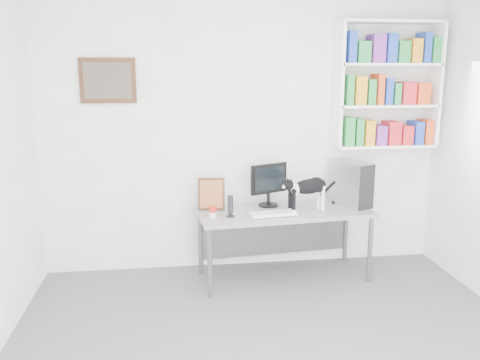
{
  "coord_description": "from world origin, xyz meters",
  "views": [
    {
      "loc": [
        -0.71,
        -3.0,
        2.02
      ],
      "look_at": [
        -0.11,
        1.53,
        1.01
      ],
      "focal_mm": 38.0,
      "sensor_mm": 36.0,
      "label": 1
    }
  ],
  "objects_px": {
    "bookshelf": "(387,85)",
    "monitor": "(268,185)",
    "keyboard": "(273,214)",
    "cat": "(308,195)",
    "soup_can": "(213,212)",
    "speaker": "(230,206)",
    "desk": "(284,244)",
    "pc_tower": "(351,183)",
    "leaning_print": "(211,193)"
  },
  "relations": [
    {
      "from": "keyboard",
      "to": "pc_tower",
      "type": "bearing_deg",
      "value": 10.31
    },
    {
      "from": "speaker",
      "to": "bookshelf",
      "type": "bearing_deg",
      "value": 16.5
    },
    {
      "from": "leaning_print",
      "to": "keyboard",
      "type": "bearing_deg",
      "value": -21.31
    },
    {
      "from": "bookshelf",
      "to": "monitor",
      "type": "relative_size",
      "value": 2.87
    },
    {
      "from": "pc_tower",
      "to": "cat",
      "type": "bearing_deg",
      "value": 179.84
    },
    {
      "from": "speaker",
      "to": "soup_can",
      "type": "height_order",
      "value": "speaker"
    },
    {
      "from": "keyboard",
      "to": "speaker",
      "type": "relative_size",
      "value": 2.07
    },
    {
      "from": "desk",
      "to": "speaker",
      "type": "distance_m",
      "value": 0.71
    },
    {
      "from": "speaker",
      "to": "desk",
      "type": "bearing_deg",
      "value": 15.84
    },
    {
      "from": "desk",
      "to": "leaning_print",
      "type": "relative_size",
      "value": 5.15
    },
    {
      "from": "bookshelf",
      "to": "cat",
      "type": "bearing_deg",
      "value": -158.0
    },
    {
      "from": "pc_tower",
      "to": "speaker",
      "type": "bearing_deg",
      "value": 169.18
    },
    {
      "from": "keyboard",
      "to": "cat",
      "type": "relative_size",
      "value": 0.8
    },
    {
      "from": "bookshelf",
      "to": "cat",
      "type": "xyz_separation_m",
      "value": [
        -0.87,
        -0.35,
        -1.0
      ]
    },
    {
      "from": "pc_tower",
      "to": "soup_can",
      "type": "bearing_deg",
      "value": 168.56
    },
    {
      "from": "keyboard",
      "to": "leaning_print",
      "type": "xyz_separation_m",
      "value": [
        -0.55,
        0.29,
        0.14
      ]
    },
    {
      "from": "desk",
      "to": "soup_can",
      "type": "xyz_separation_m",
      "value": [
        -0.7,
        -0.14,
        0.39
      ]
    },
    {
      "from": "bookshelf",
      "to": "speaker",
      "type": "height_order",
      "value": "bookshelf"
    },
    {
      "from": "desk",
      "to": "monitor",
      "type": "distance_m",
      "value": 0.6
    },
    {
      "from": "bookshelf",
      "to": "keyboard",
      "type": "bearing_deg",
      "value": -161.03
    },
    {
      "from": "speaker",
      "to": "leaning_print",
      "type": "height_order",
      "value": "leaning_print"
    },
    {
      "from": "keyboard",
      "to": "speaker",
      "type": "xyz_separation_m",
      "value": [
        -0.39,
        0.02,
        0.09
      ]
    },
    {
      "from": "keyboard",
      "to": "soup_can",
      "type": "height_order",
      "value": "soup_can"
    },
    {
      "from": "monitor",
      "to": "keyboard",
      "type": "relative_size",
      "value": 1.0
    },
    {
      "from": "bookshelf",
      "to": "desk",
      "type": "distance_m",
      "value": 1.87
    },
    {
      "from": "desk",
      "to": "soup_can",
      "type": "distance_m",
      "value": 0.81
    },
    {
      "from": "monitor",
      "to": "soup_can",
      "type": "relative_size",
      "value": 4.14
    },
    {
      "from": "bookshelf",
      "to": "pc_tower",
      "type": "xyz_separation_m",
      "value": [
        -0.38,
        -0.15,
        -0.95
      ]
    },
    {
      "from": "monitor",
      "to": "keyboard",
      "type": "distance_m",
      "value": 0.39
    },
    {
      "from": "leaning_print",
      "to": "desk",
      "type": "bearing_deg",
      "value": -5.3
    },
    {
      "from": "bookshelf",
      "to": "pc_tower",
      "type": "height_order",
      "value": "bookshelf"
    },
    {
      "from": "keyboard",
      "to": "soup_can",
      "type": "distance_m",
      "value": 0.55
    },
    {
      "from": "monitor",
      "to": "pc_tower",
      "type": "relative_size",
      "value": 0.98
    },
    {
      "from": "bookshelf",
      "to": "soup_can",
      "type": "distance_m",
      "value": 2.13
    },
    {
      "from": "monitor",
      "to": "speaker",
      "type": "bearing_deg",
      "value": -166.97
    },
    {
      "from": "monitor",
      "to": "speaker",
      "type": "height_order",
      "value": "monitor"
    },
    {
      "from": "bookshelf",
      "to": "cat",
      "type": "distance_m",
      "value": 1.37
    },
    {
      "from": "bookshelf",
      "to": "soup_can",
      "type": "relative_size",
      "value": 11.86
    },
    {
      "from": "keyboard",
      "to": "cat",
      "type": "height_order",
      "value": "cat"
    },
    {
      "from": "pc_tower",
      "to": "leaning_print",
      "type": "xyz_separation_m",
      "value": [
        -1.38,
        0.02,
        -0.06
      ]
    },
    {
      "from": "speaker",
      "to": "cat",
      "type": "xyz_separation_m",
      "value": [
        0.74,
        0.05,
        0.06
      ]
    },
    {
      "from": "monitor",
      "to": "soup_can",
      "type": "xyz_separation_m",
      "value": [
        -0.57,
        -0.33,
        -0.16
      ]
    },
    {
      "from": "speaker",
      "to": "soup_can",
      "type": "relative_size",
      "value": 2.0
    },
    {
      "from": "cat",
      "to": "keyboard",
      "type": "bearing_deg",
      "value": 170.1
    },
    {
      "from": "bookshelf",
      "to": "monitor",
      "type": "xyz_separation_m",
      "value": [
        -1.19,
        -0.08,
        -0.95
      ]
    },
    {
      "from": "desk",
      "to": "pc_tower",
      "type": "bearing_deg",
      "value": 4.48
    },
    {
      "from": "leaning_print",
      "to": "soup_can",
      "type": "distance_m",
      "value": 0.3
    },
    {
      "from": "keyboard",
      "to": "pc_tower",
      "type": "relative_size",
      "value": 0.98
    },
    {
      "from": "speaker",
      "to": "keyboard",
      "type": "bearing_deg",
      "value": -0.08
    },
    {
      "from": "bookshelf",
      "to": "monitor",
      "type": "bearing_deg",
      "value": -176.06
    }
  ]
}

